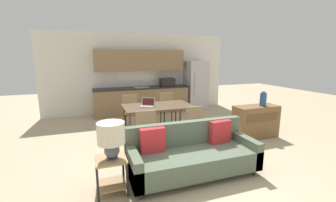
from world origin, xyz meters
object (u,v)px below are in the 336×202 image
refrigerator (196,85)px  dining_chair_far_right (167,107)px  dining_table (158,108)px  couch (191,154)px  laptop (148,104)px  table_lamp (111,136)px  dining_chair_near_right (192,122)px  dining_chair_near_left (145,128)px  vase (263,99)px  dining_chair_far_left (131,110)px  credenza (256,122)px  side_table (111,169)px

refrigerator → dining_chair_far_right: refrigerator is taller
dining_table → couch: 2.02m
laptop → table_lamp: bearing=-89.3°
table_lamp → dining_chair_near_right: table_lamp is taller
dining_chair_near_left → vase: bearing=-177.7°
vase → dining_chair_far_left: 3.39m
table_lamp → laptop: table_lamp is taller
dining_chair_near_left → laptop: size_ratio=2.22×
table_lamp → credenza: 3.71m
credenza → dining_chair_far_left: size_ratio=1.21×
dining_chair_far_left → laptop: bearing=-69.3°
side_table → table_lamp: table_lamp is taller
table_lamp → dining_chair_near_right: size_ratio=0.60×
table_lamp → dining_table: bearing=58.2°
dining_chair_far_right → dining_chair_far_left: bearing=-178.1°
dining_chair_far_left → credenza: bearing=-31.7°
side_table → credenza: size_ratio=0.48×
side_table → dining_chair_near_right: (1.87, 1.25, 0.16)m
couch → side_table: size_ratio=4.05×
dining_chair_near_right → dining_chair_far_right: (0.00, 1.66, 0.00)m
dining_chair_far_left → laptop: size_ratio=2.22×
dining_table → side_table: dining_table is taller
dining_table → dining_chair_near_left: (-0.54, -0.87, -0.19)m
side_table → couch: bearing=4.3°
dining_chair_far_left → dining_table: bearing=-55.5°
refrigerator → credenza: size_ratio=1.64×
couch → laptop: (-0.22, 2.01, 0.46)m
dining_chair_near_right → laptop: bearing=-45.4°
couch → credenza: couch is taller
side_table → credenza: (3.50, 1.15, 0.04)m
refrigerator → couch: (-2.18, -4.23, -0.55)m
laptop → dining_chair_near_right: bearing=-20.4°
dining_chair_near_right → dining_table: bearing=-55.5°
dining_table → dining_chair_near_right: bearing=-57.6°
dining_chair_near_left → dining_chair_far_right: 2.01m
dining_chair_near_left → laptop: bearing=-103.2°
couch → dining_chair_near_right: 1.30m
dining_chair_near_right → dining_chair_near_left: (-1.07, -0.03, 0.00)m
couch → vase: size_ratio=6.18×
dining_chair_far_left → dining_chair_far_right: 1.07m
vase → dining_chair_near_left: 2.87m
dining_table → dining_chair_far_right: dining_chair_far_right is taller
refrigerator → credenza: refrigerator is taller
table_lamp → credenza: (3.48, 1.18, -0.46)m
table_lamp → credenza: table_lamp is taller
credenza → laptop: laptop is taller
couch → dining_chair_far_right: bearing=78.6°
refrigerator → table_lamp: (-3.46, -4.36, -0.03)m
couch → dining_chair_far_right: 2.88m
couch → credenza: (2.19, 1.05, 0.06)m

